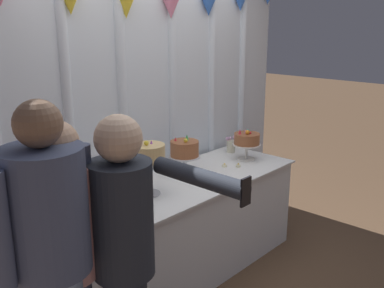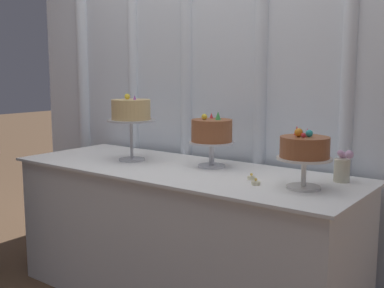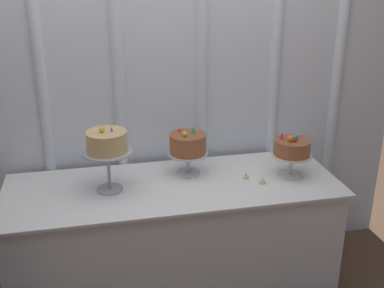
{
  "view_description": "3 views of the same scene",
  "coord_description": "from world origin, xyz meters",
  "px_view_note": "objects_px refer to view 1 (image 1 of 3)",
  "views": [
    {
      "loc": [
        -2.37,
        -2.12,
        2.0
      ],
      "look_at": [
        0.03,
        0.07,
        1.08
      ],
      "focal_mm": 41.59,
      "sensor_mm": 36.0,
      "label": 1
    },
    {
      "loc": [
        1.63,
        -1.96,
        1.32
      ],
      "look_at": [
        0.13,
        0.04,
        0.94
      ],
      "focal_mm": 44.83,
      "sensor_mm": 36.0,
      "label": 2
    },
    {
      "loc": [
        -0.44,
        -2.48,
        2.07
      ],
      "look_at": [
        0.13,
        0.14,
        1.02
      ],
      "focal_mm": 44.51,
      "sensor_mm": 36.0,
      "label": 3
    }
  ],
  "objects_px": {
    "cake_table": "(187,226)",
    "cake_display_leftmost": "(149,156)",
    "tealight_near_left": "(239,166)",
    "guest_man_pink_jacket": "(52,266)",
    "tealight_far_left": "(225,166)",
    "guest_girl_blue_dress": "(125,252)",
    "flower_vase": "(231,145)",
    "cake_display_rightmost": "(247,140)",
    "cake_display_center": "(185,150)",
    "guest_man_dark_suit": "(66,261)"
  },
  "relations": [
    {
      "from": "cake_table",
      "to": "cake_display_leftmost",
      "type": "bearing_deg",
      "value": 178.9
    },
    {
      "from": "tealight_near_left",
      "to": "guest_man_pink_jacket",
      "type": "bearing_deg",
      "value": -167.74
    },
    {
      "from": "tealight_far_left",
      "to": "guest_girl_blue_dress",
      "type": "bearing_deg",
      "value": -158.42
    },
    {
      "from": "tealight_near_left",
      "to": "flower_vase",
      "type": "bearing_deg",
      "value": 46.19
    },
    {
      "from": "guest_man_pink_jacket",
      "to": "cake_display_rightmost",
      "type": "bearing_deg",
      "value": 12.94
    },
    {
      "from": "cake_display_leftmost",
      "to": "guest_man_pink_jacket",
      "type": "height_order",
      "value": "guest_man_pink_jacket"
    },
    {
      "from": "guest_girl_blue_dress",
      "to": "cake_display_rightmost",
      "type": "bearing_deg",
      "value": 18.0
    },
    {
      "from": "cake_table",
      "to": "guest_girl_blue_dress",
      "type": "distance_m",
      "value": 1.39
    },
    {
      "from": "flower_vase",
      "to": "tealight_far_left",
      "type": "xyz_separation_m",
      "value": [
        -0.38,
        -0.22,
        -0.06
      ]
    },
    {
      "from": "cake_display_leftmost",
      "to": "cake_display_rightmost",
      "type": "height_order",
      "value": "cake_display_leftmost"
    },
    {
      "from": "cake_display_center",
      "to": "cake_table",
      "type": "bearing_deg",
      "value": -132.01
    },
    {
      "from": "flower_vase",
      "to": "guest_girl_blue_dress",
      "type": "xyz_separation_m",
      "value": [
        -1.98,
        -0.86,
        0.03
      ]
    },
    {
      "from": "cake_display_rightmost",
      "to": "flower_vase",
      "type": "relative_size",
      "value": 1.75
    },
    {
      "from": "cake_display_center",
      "to": "tealight_near_left",
      "type": "bearing_deg",
      "value": -29.69
    },
    {
      "from": "cake_display_leftmost",
      "to": "flower_vase",
      "type": "xyz_separation_m",
      "value": [
        1.22,
        0.21,
        -0.22
      ]
    },
    {
      "from": "cake_display_center",
      "to": "guest_girl_blue_dress",
      "type": "relative_size",
      "value": 0.2
    },
    {
      "from": "tealight_far_left",
      "to": "guest_man_dark_suit",
      "type": "xyz_separation_m",
      "value": [
        -1.82,
        -0.45,
        0.06
      ]
    },
    {
      "from": "guest_girl_blue_dress",
      "to": "guest_man_pink_jacket",
      "type": "bearing_deg",
      "value": 163.49
    },
    {
      "from": "cake_table",
      "to": "tealight_far_left",
      "type": "height_order",
      "value": "tealight_far_left"
    },
    {
      "from": "cake_display_leftmost",
      "to": "tealight_near_left",
      "type": "distance_m",
      "value": 0.97
    },
    {
      "from": "flower_vase",
      "to": "guest_man_pink_jacket",
      "type": "xyz_separation_m",
      "value": [
        -2.32,
        -0.76,
        0.06
      ]
    },
    {
      "from": "guest_man_pink_jacket",
      "to": "cake_display_leftmost",
      "type": "bearing_deg",
      "value": 26.6
    },
    {
      "from": "cake_display_center",
      "to": "guest_girl_blue_dress",
      "type": "xyz_separation_m",
      "value": [
        -1.26,
        -0.78,
        -0.09
      ]
    },
    {
      "from": "flower_vase",
      "to": "tealight_far_left",
      "type": "bearing_deg",
      "value": -149.42
    },
    {
      "from": "cake_display_leftmost",
      "to": "tealight_far_left",
      "type": "distance_m",
      "value": 0.89
    },
    {
      "from": "guest_man_pink_jacket",
      "to": "guest_girl_blue_dress",
      "type": "relative_size",
      "value": 1.07
    },
    {
      "from": "tealight_near_left",
      "to": "guest_man_dark_suit",
      "type": "height_order",
      "value": "guest_man_dark_suit"
    },
    {
      "from": "cake_display_rightmost",
      "to": "guest_man_dark_suit",
      "type": "xyz_separation_m",
      "value": [
        -2.1,
        -0.43,
        -0.11
      ]
    },
    {
      "from": "guest_girl_blue_dress",
      "to": "cake_display_leftmost",
      "type": "bearing_deg",
      "value": 40.7
    },
    {
      "from": "guest_man_dark_suit",
      "to": "tealight_near_left",
      "type": "bearing_deg",
      "value": 10.62
    },
    {
      "from": "cake_display_leftmost",
      "to": "guest_girl_blue_dress",
      "type": "height_order",
      "value": "guest_girl_blue_dress"
    },
    {
      "from": "cake_table",
      "to": "cake_display_center",
      "type": "bearing_deg",
      "value": 47.99
    },
    {
      "from": "cake_display_rightmost",
      "to": "guest_girl_blue_dress",
      "type": "bearing_deg",
      "value": -162.0
    },
    {
      "from": "cake_display_leftmost",
      "to": "cake_display_center",
      "type": "xyz_separation_m",
      "value": [
        0.5,
        0.13,
        -0.1
      ]
    },
    {
      "from": "cake_table",
      "to": "guest_girl_blue_dress",
      "type": "relative_size",
      "value": 1.29
    },
    {
      "from": "cake_display_rightmost",
      "to": "tealight_near_left",
      "type": "distance_m",
      "value": 0.28
    },
    {
      "from": "tealight_far_left",
      "to": "guest_man_pink_jacket",
      "type": "relative_size",
      "value": 0.02
    },
    {
      "from": "tealight_far_left",
      "to": "tealight_near_left",
      "type": "relative_size",
      "value": 0.96
    },
    {
      "from": "cake_display_leftmost",
      "to": "cake_display_center",
      "type": "relative_size",
      "value": 1.28
    },
    {
      "from": "cake_table",
      "to": "flower_vase",
      "type": "relative_size",
      "value": 12.59
    },
    {
      "from": "guest_man_dark_suit",
      "to": "flower_vase",
      "type": "bearing_deg",
      "value": 17.02
    },
    {
      "from": "cake_display_rightmost",
      "to": "flower_vase",
      "type": "distance_m",
      "value": 0.28
    },
    {
      "from": "cake_display_leftmost",
      "to": "cake_display_center",
      "type": "height_order",
      "value": "cake_display_leftmost"
    },
    {
      "from": "guest_man_dark_suit",
      "to": "guest_girl_blue_dress",
      "type": "height_order",
      "value": "guest_girl_blue_dress"
    },
    {
      "from": "guest_man_pink_jacket",
      "to": "guest_girl_blue_dress",
      "type": "xyz_separation_m",
      "value": [
        0.34,
        -0.1,
        -0.03
      ]
    },
    {
      "from": "tealight_near_left",
      "to": "guest_man_pink_jacket",
      "type": "relative_size",
      "value": 0.03
    },
    {
      "from": "cake_display_leftmost",
      "to": "guest_man_dark_suit",
      "type": "bearing_deg",
      "value": -154.44
    },
    {
      "from": "cake_display_leftmost",
      "to": "cake_display_center",
      "type": "bearing_deg",
      "value": 14.09
    },
    {
      "from": "cake_display_rightmost",
      "to": "guest_man_pink_jacket",
      "type": "height_order",
      "value": "guest_man_pink_jacket"
    },
    {
      "from": "cake_display_center",
      "to": "tealight_near_left",
      "type": "distance_m",
      "value": 0.51
    }
  ]
}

